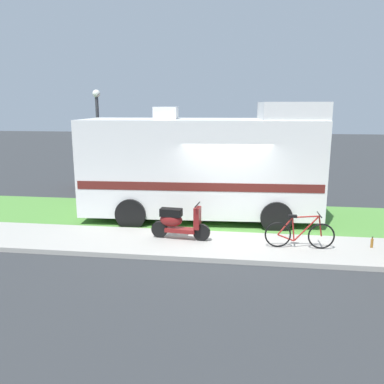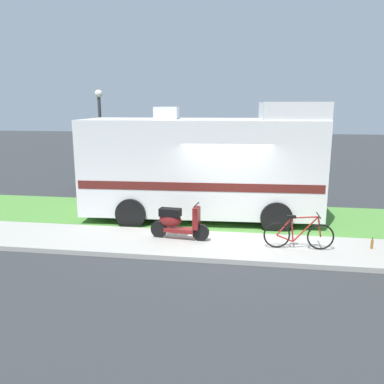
% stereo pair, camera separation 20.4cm
% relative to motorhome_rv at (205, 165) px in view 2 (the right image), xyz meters
% --- Properties ---
extents(ground_plane, '(80.00, 80.00, 0.00)m').
position_rel_motorhome_rv_xyz_m(ground_plane, '(0.76, -1.35, -1.73)').
color(ground_plane, '#2D3033').
extents(sidewalk, '(24.00, 2.00, 0.12)m').
position_rel_motorhome_rv_xyz_m(sidewalk, '(0.76, -2.55, -1.67)').
color(sidewalk, '#9E9B93').
rests_on(sidewalk, ground).
extents(grass_strip, '(24.00, 3.40, 0.08)m').
position_rel_motorhome_rv_xyz_m(grass_strip, '(0.76, 0.15, -1.69)').
color(grass_strip, '#4C8438').
rests_on(grass_strip, ground).
extents(motorhome_rv, '(7.25, 2.86, 3.62)m').
position_rel_motorhome_rv_xyz_m(motorhome_rv, '(0.00, 0.00, 0.00)').
color(motorhome_rv, silver).
rests_on(motorhome_rv, ground).
extents(scooter, '(1.57, 0.50, 0.97)m').
position_rel_motorhome_rv_xyz_m(scooter, '(-0.43, -2.31, -1.15)').
color(scooter, black).
rests_on(scooter, ground).
extents(bicycle, '(1.68, 0.52, 0.88)m').
position_rel_motorhome_rv_xyz_m(bicycle, '(2.61, -2.59, -1.24)').
color(bicycle, black).
rests_on(bicycle, ground).
extents(pickup_truck_near, '(5.17, 2.39, 1.70)m').
position_rel_motorhome_rv_xyz_m(pickup_truck_near, '(-2.58, 4.44, -0.81)').
color(pickup_truck_near, maroon).
rests_on(pickup_truck_near, ground).
extents(bottle_spare, '(0.06, 0.06, 0.28)m').
position_rel_motorhome_rv_xyz_m(bottle_spare, '(4.39, -2.32, -1.49)').
color(bottle_spare, brown).
rests_on(bottle_spare, ground).
extents(street_lamp_post, '(0.28, 0.28, 4.08)m').
position_rel_motorhome_rv_xyz_m(street_lamp_post, '(-4.22, 2.25, 0.76)').
color(street_lamp_post, '#333338').
rests_on(street_lamp_post, ground).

